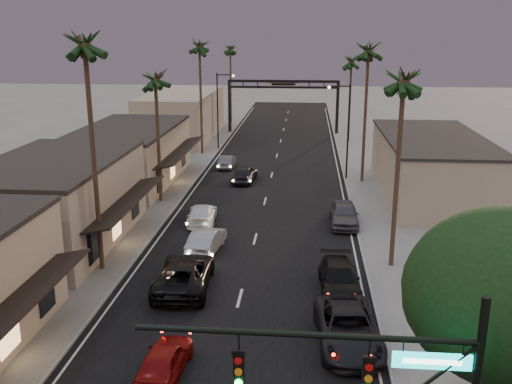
% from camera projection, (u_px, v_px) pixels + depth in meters
% --- Properties ---
extents(ground, '(200.00, 200.00, 0.00)m').
position_uv_depth(ground, '(268.00, 191.00, 50.47)').
color(ground, slate).
rests_on(ground, ground).
extents(road, '(14.00, 120.00, 0.02)m').
position_uv_depth(road, '(271.00, 177.00, 55.26)').
color(road, black).
rests_on(road, ground).
extents(sidewalk_left, '(5.00, 92.00, 0.12)m').
position_uv_depth(sidewalk_left, '(189.00, 159.00, 62.77)').
color(sidewalk_left, slate).
rests_on(sidewalk_left, ground).
extents(sidewalk_right, '(5.00, 92.00, 0.12)m').
position_uv_depth(sidewalk_right, '(364.00, 163.00, 61.13)').
color(sidewalk_right, slate).
rests_on(sidewalk_right, ground).
extents(storefront_mid, '(8.00, 14.00, 5.50)m').
position_uv_depth(storefront_mid, '(56.00, 204.00, 37.43)').
color(storefront_mid, gray).
rests_on(storefront_mid, ground).
extents(storefront_far, '(8.00, 16.00, 5.00)m').
position_uv_depth(storefront_far, '(130.00, 156.00, 52.83)').
color(storefront_far, tan).
rests_on(storefront_far, ground).
extents(storefront_dist, '(8.00, 20.00, 6.00)m').
position_uv_depth(storefront_dist, '(182.00, 115.00, 74.73)').
color(storefront_dist, gray).
rests_on(storefront_dist, ground).
extents(building_right, '(8.00, 18.00, 5.00)m').
position_uv_depth(building_right, '(431.00, 167.00, 48.57)').
color(building_right, gray).
rests_on(building_right, ground).
extents(corner_tree, '(6.20, 6.20, 8.80)m').
position_uv_depth(corner_tree, '(511.00, 303.00, 16.83)').
color(corner_tree, '#38281C').
rests_on(corner_tree, ground).
extents(arch, '(15.20, 0.40, 7.27)m').
position_uv_depth(arch, '(283.00, 93.00, 77.70)').
color(arch, black).
rests_on(arch, ground).
extents(streetlight_right, '(2.13, 0.30, 9.00)m').
position_uv_depth(streetlight_right, '(345.00, 124.00, 53.20)').
color(streetlight_right, black).
rests_on(streetlight_right, ground).
extents(streetlight_left, '(2.13, 0.30, 9.00)m').
position_uv_depth(streetlight_left, '(220.00, 105.00, 66.86)').
color(streetlight_left, black).
rests_on(streetlight_left, ground).
extents(palm_lb, '(3.20, 3.20, 15.20)m').
position_uv_depth(palm_lb, '(84.00, 37.00, 30.31)').
color(palm_lb, '#38281C').
rests_on(palm_lb, ground).
extents(palm_lc, '(3.20, 3.20, 12.20)m').
position_uv_depth(palm_lc, '(155.00, 74.00, 44.52)').
color(palm_lc, '#38281C').
rests_on(palm_lc, ground).
extents(palm_ld, '(3.20, 3.20, 14.20)m').
position_uv_depth(palm_ld, '(199.00, 43.00, 62.19)').
color(palm_ld, '#38281C').
rests_on(palm_ld, ground).
extents(palm_ra, '(3.20, 3.20, 13.20)m').
position_uv_depth(palm_ra, '(404.00, 74.00, 31.27)').
color(palm_ra, '#38281C').
rests_on(palm_ra, ground).
extents(palm_rb, '(3.20, 3.20, 14.20)m').
position_uv_depth(palm_rb, '(369.00, 46.00, 50.16)').
color(palm_rb, '#38281C').
rests_on(palm_rb, ground).
extents(palm_rc, '(3.20, 3.20, 12.20)m').
position_uv_depth(palm_rc, '(352.00, 58.00, 69.86)').
color(palm_rc, '#38281C').
rests_on(palm_rc, ground).
extents(palm_far, '(3.20, 3.20, 13.20)m').
position_uv_depth(palm_far, '(230.00, 46.00, 84.47)').
color(palm_far, '#38281C').
rests_on(palm_far, ground).
extents(oncoming_red, '(1.86, 4.20, 1.41)m').
position_uv_depth(oncoming_red, '(165.00, 360.00, 23.42)').
color(oncoming_red, maroon).
rests_on(oncoming_red, ground).
extents(oncoming_pickup, '(3.17, 6.34, 1.72)m').
position_uv_depth(oncoming_pickup, '(184.00, 274.00, 31.33)').
color(oncoming_pickup, black).
rests_on(oncoming_pickup, ground).
extents(oncoming_silver, '(2.06, 4.70, 1.50)m').
position_uv_depth(oncoming_silver, '(206.00, 240.00, 36.61)').
color(oncoming_silver, '#97989C').
rests_on(oncoming_silver, ground).
extents(oncoming_white, '(2.41, 5.04, 1.42)m').
position_uv_depth(oncoming_white, '(202.00, 214.00, 42.00)').
color(oncoming_white, silver).
rests_on(oncoming_white, ground).
extents(oncoming_dgrey, '(2.28, 4.84, 1.60)m').
position_uv_depth(oncoming_dgrey, '(244.00, 174.00, 53.45)').
color(oncoming_dgrey, black).
rests_on(oncoming_dgrey, ground).
extents(oncoming_grey_far, '(1.45, 4.04, 1.32)m').
position_uv_depth(oncoming_grey_far, '(227.00, 162.00, 58.97)').
color(oncoming_grey_far, '#545359').
rests_on(oncoming_grey_far, ground).
extents(curbside_near, '(3.17, 6.09, 1.64)m').
position_uv_depth(curbside_near, '(348.00, 328.00, 25.68)').
color(curbside_near, black).
rests_on(curbside_near, ground).
extents(curbside_black, '(2.34, 5.25, 1.50)m').
position_uv_depth(curbside_black, '(339.00, 278.00, 30.98)').
color(curbside_black, black).
rests_on(curbside_black, ground).
extents(curbside_grey, '(2.01, 4.95, 1.68)m').
position_uv_depth(curbside_grey, '(344.00, 214.00, 41.57)').
color(curbside_grey, '#454449').
rests_on(curbside_grey, ground).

